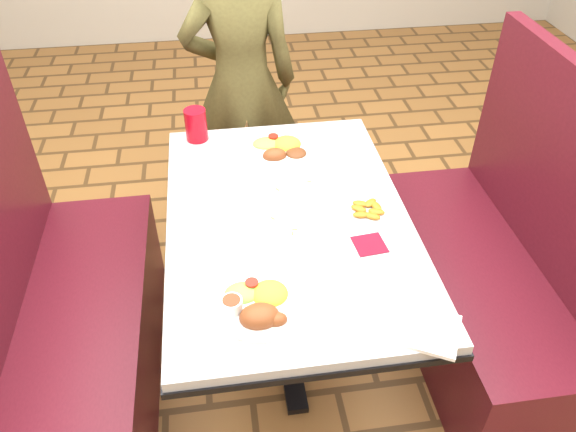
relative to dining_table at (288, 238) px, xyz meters
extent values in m
plane|color=#9D6733|center=(0.00, 0.00, -0.65)|extent=(7.00, 7.00, 0.00)
cube|color=silver|center=(0.00, 0.00, 0.08)|extent=(0.80, 1.20, 0.03)
cube|color=black|center=(0.00, 0.00, 0.05)|extent=(0.81, 1.21, 0.02)
cylinder|color=black|center=(0.00, 0.00, -0.30)|extent=(0.10, 0.10, 0.69)
cube|color=black|center=(0.00, 0.00, -0.64)|extent=(0.55, 0.08, 0.03)
cube|color=black|center=(0.00, 0.00, -0.64)|extent=(0.08, 0.55, 0.03)
cube|color=#5A1420|center=(-0.75, 0.00, -0.43)|extent=(0.45, 1.20, 0.45)
cube|color=#5A1420|center=(0.75, 0.00, -0.43)|extent=(0.45, 1.20, 0.45)
cube|color=#5A1420|center=(0.97, 0.00, 0.05)|extent=(0.06, 1.20, 0.95)
imported|color=brown|center=(-0.07, 1.02, 0.09)|extent=(0.54, 0.36, 1.49)
cylinder|color=white|center=(-0.13, -0.39, 0.10)|extent=(0.25, 0.25, 0.02)
ellipsoid|color=yellow|center=(-0.10, -0.35, 0.13)|extent=(0.10, 0.10, 0.05)
ellipsoid|color=#86CB51|center=(-0.18, -0.34, 0.13)|extent=(0.10, 0.08, 0.03)
cylinder|color=red|center=(-0.15, -0.32, 0.13)|extent=(0.04, 0.04, 0.01)
ellipsoid|color=brown|center=(-0.14, -0.44, 0.14)|extent=(0.11, 0.08, 0.06)
ellipsoid|color=brown|center=(-0.10, -0.45, 0.13)|extent=(0.06, 0.05, 0.04)
cylinder|color=white|center=(-0.21, -0.40, 0.13)|extent=(0.06, 0.06, 0.04)
cylinder|color=#622A12|center=(-0.21, -0.40, 0.15)|extent=(0.05, 0.05, 0.00)
cylinder|color=white|center=(0.03, 0.39, 0.10)|extent=(0.27, 0.27, 0.02)
ellipsoid|color=yellow|center=(0.06, 0.42, 0.14)|extent=(0.11, 0.11, 0.05)
ellipsoid|color=#86CB51|center=(-0.02, 0.44, 0.13)|extent=(0.11, 0.09, 0.03)
cylinder|color=red|center=(0.01, 0.46, 0.13)|extent=(0.04, 0.04, 0.01)
ellipsoid|color=brown|center=(0.08, 0.35, 0.13)|extent=(0.08, 0.08, 0.03)
ellipsoid|color=brown|center=(0.00, 0.34, 0.14)|extent=(0.09, 0.07, 0.05)
cylinder|color=white|center=(0.27, -0.03, 0.10)|extent=(0.18, 0.18, 0.01)
cube|color=maroon|center=(0.23, -0.18, 0.10)|extent=(0.11, 0.11, 0.00)
cube|color=silver|center=(0.17, -0.21, 0.10)|extent=(0.03, 0.12, 0.00)
cylinder|color=red|center=(-0.29, 0.54, 0.16)|extent=(0.09, 0.09, 0.13)
cube|color=white|center=(0.28, -0.53, 0.10)|extent=(0.25, 0.23, 0.01)
cube|color=#B7B7BC|center=(-0.11, -0.37, 0.11)|extent=(0.09, 0.15, 0.00)
cube|color=silver|center=(-0.13, -0.39, 0.11)|extent=(0.07, 0.16, 0.00)
camera|label=1|loc=(-0.21, -1.43, 1.28)|focal=35.00mm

